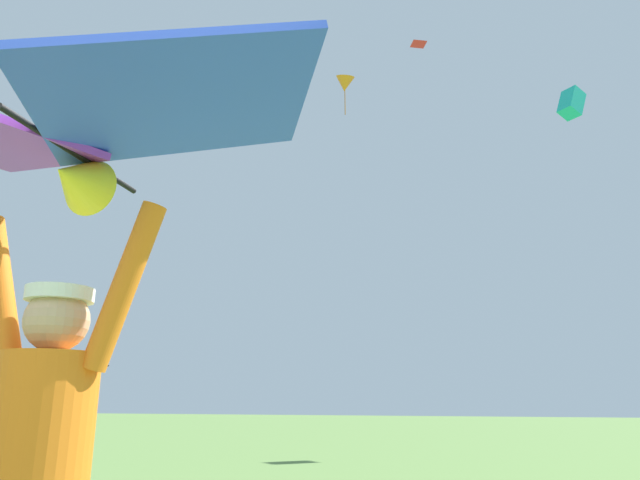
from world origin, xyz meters
name	(u,v)px	position (x,y,z in m)	size (l,w,h in m)	color
held_stunt_kite	(63,131)	(0.00, 0.23, 2.21)	(2.16, 1.28, 0.44)	black
distant_kite_teal_far_center	(571,103)	(2.65, 17.00, 10.42)	(0.95, 0.96, 1.03)	#19B2AD
distant_kite_red_overhead_distant	(419,43)	(-3.90, 25.42, 19.81)	(0.93, 0.93, 0.13)	red
distant_kite_orange_mid_left	(86,70)	(-10.77, 10.02, 10.89)	(0.75, 0.80, 0.38)	orange
distant_kite_orange_high_left	(345,84)	(-9.12, 28.04, 20.05)	(1.52, 1.51, 2.78)	orange
marker_flag	(100,375)	(-4.79, 5.59, 1.62)	(0.30, 0.24, 1.87)	silver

